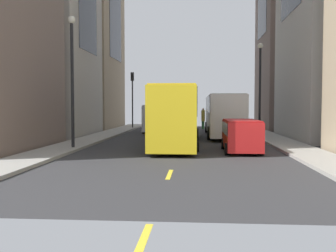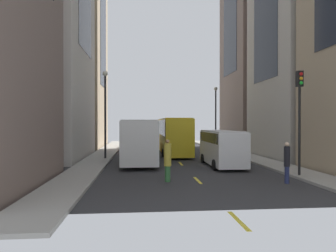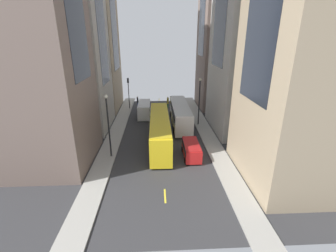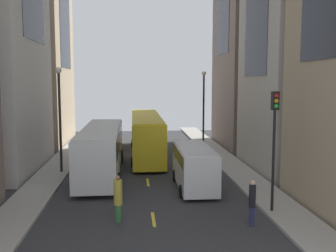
# 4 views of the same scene
# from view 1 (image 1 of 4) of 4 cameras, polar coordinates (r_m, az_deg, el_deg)

# --- Properties ---
(ground_plane) EXTENTS (39.59, 39.59, 0.00)m
(ground_plane) POSITION_cam_1_polar(r_m,az_deg,el_deg) (28.16, 2.22, -2.14)
(ground_plane) COLOR #333335
(sidewalk_west) EXTENTS (2.23, 44.00, 0.15)m
(sidewalk_west) POSITION_cam_1_polar(r_m,az_deg,el_deg) (28.71, 15.68, -2.00)
(sidewalk_west) COLOR #9E9B93
(sidewalk_west) RESTS_ON ground
(sidewalk_east) EXTENTS (2.23, 44.00, 0.15)m
(sidewalk_east) POSITION_cam_1_polar(r_m,az_deg,el_deg) (29.16, -11.02, -1.87)
(sidewalk_east) COLOR #9E9B93
(sidewalk_east) RESTS_ON ground
(lane_stripe_0) EXTENTS (0.16, 2.00, 0.01)m
(lane_stripe_0) POSITION_cam_1_polar(r_m,az_deg,el_deg) (49.10, 3.09, 0.04)
(lane_stripe_0) COLOR yellow
(lane_stripe_0) RESTS_ON ground
(lane_stripe_1) EXTENTS (0.16, 2.00, 0.01)m
(lane_stripe_1) POSITION_cam_1_polar(r_m,az_deg,el_deg) (42.12, 2.90, -0.44)
(lane_stripe_1) COLOR yellow
(lane_stripe_1) RESTS_ON ground
(lane_stripe_2) EXTENTS (0.16, 2.00, 0.01)m
(lane_stripe_2) POSITION_cam_1_polar(r_m,az_deg,el_deg) (35.13, 2.63, -1.12)
(lane_stripe_2) COLOR yellow
(lane_stripe_2) RESTS_ON ground
(lane_stripe_3) EXTENTS (0.16, 2.00, 0.01)m
(lane_stripe_3) POSITION_cam_1_polar(r_m,az_deg,el_deg) (28.16, 2.22, -2.13)
(lane_stripe_3) COLOR yellow
(lane_stripe_3) RESTS_ON ground
(lane_stripe_4) EXTENTS (0.16, 2.00, 0.01)m
(lane_stripe_4) POSITION_cam_1_polar(r_m,az_deg,el_deg) (21.20, 1.55, -3.80)
(lane_stripe_4) COLOR yellow
(lane_stripe_4) RESTS_ON ground
(lane_stripe_5) EXTENTS (0.16, 2.00, 0.01)m
(lane_stripe_5) POSITION_cam_1_polar(r_m,az_deg,el_deg) (14.28, 0.22, -7.10)
(lane_stripe_5) COLOR yellow
(lane_stripe_5) RESTS_ON ground
(lane_stripe_6) EXTENTS (0.16, 2.00, 0.01)m
(lane_stripe_6) POSITION_cam_1_polar(r_m,az_deg,el_deg) (7.52, -3.68, -16.41)
(lane_stripe_6) COLOR yellow
(lane_stripe_6) RESTS_ON ground
(city_bus_white) EXTENTS (2.80, 12.49, 3.35)m
(city_bus_white) POSITION_cam_1_polar(r_m,az_deg,el_deg) (32.60, 8.08, 2.07)
(city_bus_white) COLOR silver
(city_bus_white) RESTS_ON ground
(streetcar_yellow) EXTENTS (2.70, 14.71, 3.59)m
(streetcar_yellow) POSITION_cam_1_polar(r_m,az_deg,el_deg) (25.69, 1.52, 2.12)
(streetcar_yellow) COLOR yellow
(streetcar_yellow) RESTS_ON ground
(delivery_van_white) EXTENTS (2.25, 6.07, 2.58)m
(delivery_van_white) POSITION_cam_1_polar(r_m,az_deg,el_deg) (36.88, -1.65, 1.43)
(delivery_van_white) COLOR white
(delivery_van_white) RESTS_ON ground
(car_red_0) EXTENTS (1.96, 4.44, 1.75)m
(car_red_0) POSITION_cam_1_polar(r_m,az_deg,el_deg) (21.46, 10.68, -1.02)
(car_red_0) COLOR red
(car_red_0) RESTS_ON ground
(pedestrian_crossing_near) EXTENTS (0.31, 0.31, 2.14)m
(pedestrian_crossing_near) POSITION_cam_1_polar(r_m,az_deg,el_deg) (43.64, -2.91, 1.19)
(pedestrian_crossing_near) COLOR navy
(pedestrian_crossing_near) RESTS_ON ground
(pedestrian_walking_far) EXTENTS (0.40, 0.40, 2.25)m
(pedestrian_walking_far) POSITION_cam_1_polar(r_m,az_deg,el_deg) (42.27, 5.16, 1.17)
(pedestrian_walking_far) COLOR #336B38
(pedestrian_walking_far) RESTS_ON ground
(traffic_light_near_corner) EXTENTS (0.32, 0.44, 5.96)m
(traffic_light_near_corner) POSITION_cam_1_polar(r_m,az_deg,el_deg) (42.32, -5.23, 5.36)
(traffic_light_near_corner) COLOR black
(traffic_light_near_corner) RESTS_ON ground
(streetlamp_near) EXTENTS (0.44, 0.44, 7.41)m
(streetlamp_near) POSITION_cam_1_polar(r_m,az_deg,el_deg) (32.47, 13.33, 6.69)
(streetlamp_near) COLOR black
(streetlamp_near) RESTS_ON ground
(streetlamp_far) EXTENTS (0.44, 0.44, 7.41)m
(streetlamp_far) POSITION_cam_1_polar(r_m,az_deg,el_deg) (22.88, -13.87, 8.28)
(streetlamp_far) COLOR black
(streetlamp_far) RESTS_ON ground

